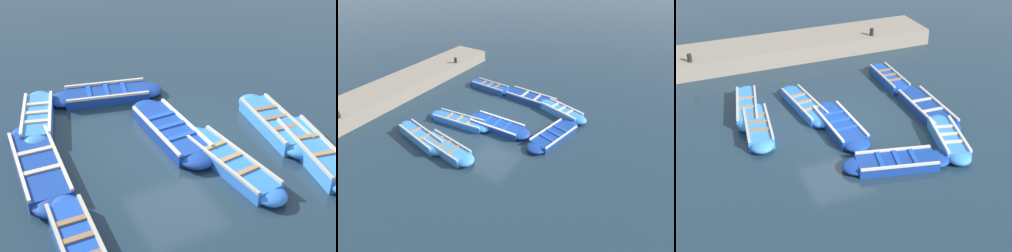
% 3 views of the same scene
% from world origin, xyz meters
% --- Properties ---
extents(ground_plane, '(120.00, 120.00, 0.00)m').
position_xyz_m(ground_plane, '(0.00, 0.00, 0.00)').
color(ground_plane, '#1C303F').
extents(boat_mid_row, '(1.71, 3.64, 0.35)m').
position_xyz_m(boat_mid_row, '(3.15, 0.80, 0.15)').
color(boat_mid_row, navy).
rests_on(boat_mid_row, ground).
extents(boat_outer_right, '(3.48, 1.24, 0.43)m').
position_xyz_m(boat_outer_right, '(-0.64, -2.76, 0.19)').
color(boat_outer_right, '#3884E0').
rests_on(boat_outer_right, ground).
extents(boat_stern_in, '(3.55, 1.36, 0.47)m').
position_xyz_m(boat_stern_in, '(-2.21, -2.80, 0.21)').
color(boat_stern_in, '#3884E0').
rests_on(boat_stern_in, ground).
extents(boat_broadside, '(3.72, 1.12, 0.37)m').
position_xyz_m(boat_broadside, '(-1.60, -0.68, 0.16)').
color(boat_broadside, blue).
rests_on(boat_broadside, ground).
extents(boat_far_corner, '(3.76, 1.10, 0.40)m').
position_xyz_m(boat_far_corner, '(0.33, 0.00, 0.17)').
color(boat_far_corner, navy).
rests_on(boat_far_corner, ground).
extents(boat_bow_out, '(3.21, 1.57, 0.42)m').
position_xyz_m(boat_bow_out, '(2.62, 3.08, 0.18)').
color(boat_bow_out, '#3884E0').
rests_on(boat_bow_out, ground).
extents(boat_tucked, '(4.01, 1.14, 0.36)m').
position_xyz_m(boat_tucked, '(0.41, 3.57, 0.15)').
color(boat_tucked, navy).
rests_on(boat_tucked, ground).
extents(boat_outer_left, '(3.23, 0.85, 0.38)m').
position_xyz_m(boat_outer_left, '(-2.55, 3.48, 0.16)').
color(boat_outer_left, '#1947B7').
rests_on(boat_outer_left, ground).
extents(quay_wall, '(2.62, 14.87, 0.78)m').
position_xyz_m(quay_wall, '(-7.14, 0.00, 0.39)').
color(quay_wall, gray).
rests_on(quay_wall, ground).
extents(bollard_north, '(0.20, 0.20, 0.35)m').
position_xyz_m(bollard_north, '(-6.18, -4.35, 0.96)').
color(bollard_north, black).
rests_on(bollard_north, quay_wall).
extents(bollard_mid_north, '(0.20, 0.20, 0.35)m').
position_xyz_m(bollard_mid_north, '(-6.18, 4.35, 0.96)').
color(bollard_mid_north, black).
rests_on(bollard_mid_north, quay_wall).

